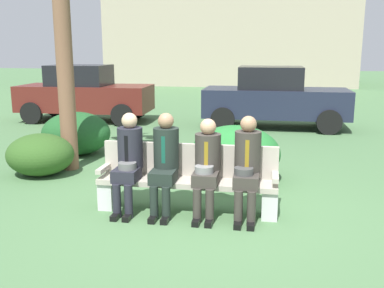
{
  "coord_description": "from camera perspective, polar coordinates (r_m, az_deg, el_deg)",
  "views": [
    {
      "loc": [
        0.81,
        -5.6,
        2.16
      ],
      "look_at": [
        -0.23,
        0.35,
        0.85
      ],
      "focal_mm": 41.28,
      "sensor_mm": 36.0,
      "label": 1
    }
  ],
  "objects": [
    {
      "name": "seated_man_rightmost",
      "position": [
        5.67,
        7.12,
        -2.42
      ],
      "size": [
        0.34,
        0.72,
        1.33
      ],
      "color": "#38332D",
      "rests_on": "ground"
    },
    {
      "name": "shrub_near_bench",
      "position": [
        8.08,
        -19.01,
        -1.29
      ],
      "size": [
        1.16,
        1.06,
        0.73
      ],
      "primitive_type": "ellipsoid",
      "color": "#2F541F",
      "rests_on": "ground"
    },
    {
      "name": "shrub_far_lawn",
      "position": [
        7.32,
        5.61,
        -1.22
      ],
      "size": [
        1.48,
        1.36,
        0.93
      ],
      "primitive_type": "ellipsoid",
      "color": "#246F2F",
      "rests_on": "ground"
    },
    {
      "name": "ground_plane",
      "position": [
        6.06,
        1.61,
        -8.66
      ],
      "size": [
        80.0,
        80.0,
        0.0
      ],
      "primitive_type": "plane",
      "color": "#4A7146"
    },
    {
      "name": "seated_man_centerleft",
      "position": [
        5.82,
        -3.53,
        -1.87
      ],
      "size": [
        0.34,
        0.72,
        1.34
      ],
      "color": "#1E2823",
      "rests_on": "ground"
    },
    {
      "name": "building_backdrop",
      "position": [
        28.67,
        5.19,
        17.9
      ],
      "size": [
        15.15,
        7.17,
        9.96
      ],
      "color": "tan",
      "rests_on": "ground"
    },
    {
      "name": "seated_man_centerright",
      "position": [
        5.71,
        1.92,
        -2.46
      ],
      "size": [
        0.34,
        0.72,
        1.28
      ],
      "color": "#38332D",
      "rests_on": "ground"
    },
    {
      "name": "park_bench",
      "position": [
        5.96,
        -0.56,
        -4.55
      ],
      "size": [
        2.4,
        0.44,
        0.9
      ],
      "color": "#B7AD9E",
      "rests_on": "ground"
    },
    {
      "name": "parked_car_near",
      "position": [
        13.73,
        -13.74,
        6.37
      ],
      "size": [
        3.94,
        1.79,
        1.68
      ],
      "color": "#591E19",
      "rests_on": "ground"
    },
    {
      "name": "parked_car_far",
      "position": [
        12.39,
        10.58,
        5.91
      ],
      "size": [
        3.91,
        1.72,
        1.68
      ],
      "color": "#1E2338",
      "rests_on": "ground"
    },
    {
      "name": "shrub_mid_lawn",
      "position": [
        9.43,
        -14.74,
        1.34
      ],
      "size": [
        1.41,
        1.3,
        0.88
      ],
      "primitive_type": "ellipsoid",
      "color": "#1F5325",
      "rests_on": "ground"
    },
    {
      "name": "seated_man_leftmost",
      "position": [
        5.95,
        -8.21,
        -1.75
      ],
      "size": [
        0.34,
        0.72,
        1.33
      ],
      "color": "#23232D",
      "rests_on": "ground"
    }
  ]
}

